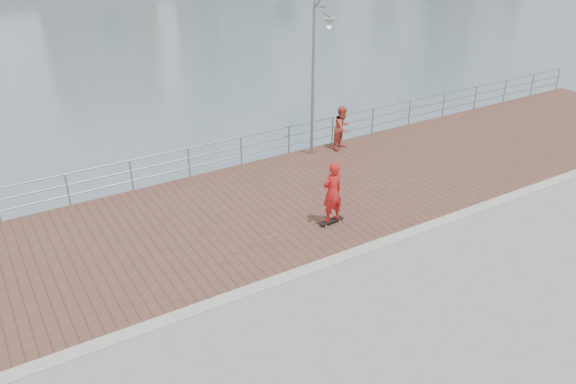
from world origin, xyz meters
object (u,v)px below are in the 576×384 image
guardrail (215,153)px  street_lamp (320,54)px  skateboarder (332,192)px  bystander (342,128)px

guardrail → street_lamp: street_lamp is taller
guardrail → skateboarder: 5.48m
bystander → skateboarder: bearing=-152.7°
street_lamp → skateboarder: bearing=-119.2°
guardrail → bystander: 5.17m
street_lamp → bystander: street_lamp is taller
street_lamp → skateboarder: 5.79m
guardrail → skateboarder: skateboarder is taller
skateboarder → guardrail: bearing=-80.0°
skateboarder → bystander: size_ratio=1.12×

